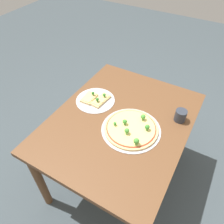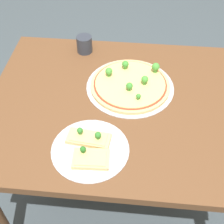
{
  "view_description": "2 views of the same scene",
  "coord_description": "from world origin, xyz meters",
  "px_view_note": "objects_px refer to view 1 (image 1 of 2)",
  "views": [
    {
      "loc": [
        0.92,
        0.46,
        1.8
      ],
      "look_at": [
        -0.02,
        -0.08,
        0.74
      ],
      "focal_mm": 35.0,
      "sensor_mm": 36.0,
      "label": 1
    },
    {
      "loc": [
        0.06,
        -0.94,
        1.65
      ],
      "look_at": [
        -0.02,
        -0.08,
        0.74
      ],
      "focal_mm": 50.0,
      "sensor_mm": 36.0,
      "label": 2
    }
  ],
  "objects_px": {
    "pizza_tray_whole": "(131,128)",
    "pizza_tray_slice": "(95,99)",
    "dining_table": "(120,129)",
    "drinking_cup": "(180,116)"
  },
  "relations": [
    {
      "from": "drinking_cup",
      "to": "pizza_tray_whole",
      "type": "bearing_deg",
      "value": -45.11
    },
    {
      "from": "pizza_tray_whole",
      "to": "pizza_tray_slice",
      "type": "bearing_deg",
      "value": -109.56
    },
    {
      "from": "pizza_tray_slice",
      "to": "drinking_cup",
      "type": "relative_size",
      "value": 3.44
    },
    {
      "from": "dining_table",
      "to": "drinking_cup",
      "type": "distance_m",
      "value": 0.42
    },
    {
      "from": "pizza_tray_slice",
      "to": "drinking_cup",
      "type": "height_order",
      "value": "drinking_cup"
    },
    {
      "from": "dining_table",
      "to": "pizza_tray_whole",
      "type": "relative_size",
      "value": 2.88
    },
    {
      "from": "pizza_tray_whole",
      "to": "pizza_tray_slice",
      "type": "relative_size",
      "value": 1.34
    },
    {
      "from": "pizza_tray_slice",
      "to": "pizza_tray_whole",
      "type": "bearing_deg",
      "value": 70.44
    },
    {
      "from": "pizza_tray_slice",
      "to": "drinking_cup",
      "type": "distance_m",
      "value": 0.62
    },
    {
      "from": "pizza_tray_whole",
      "to": "drinking_cup",
      "type": "relative_size",
      "value": 4.62
    }
  ]
}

